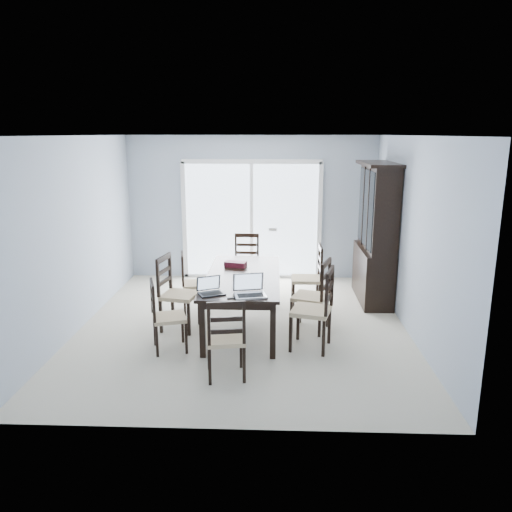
# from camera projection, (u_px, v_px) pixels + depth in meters

# --- Properties ---
(floor) EXTENTS (5.00, 5.00, 0.00)m
(floor) POSITION_uv_depth(u_px,v_px,m) (243.00, 326.00, 6.98)
(floor) COLOR beige
(floor) RESTS_ON ground
(ceiling) EXTENTS (5.00, 5.00, 0.00)m
(ceiling) POSITION_uv_depth(u_px,v_px,m) (242.00, 136.00, 6.36)
(ceiling) COLOR white
(ceiling) RESTS_ON back_wall
(back_wall) EXTENTS (4.50, 0.02, 2.60)m
(back_wall) POSITION_uv_depth(u_px,v_px,m) (252.00, 208.00, 9.10)
(back_wall) COLOR #9CA9BA
(back_wall) RESTS_ON floor
(wall_left) EXTENTS (0.02, 5.00, 2.60)m
(wall_left) POSITION_uv_depth(u_px,v_px,m) (77.00, 234.00, 6.76)
(wall_left) COLOR #9CA9BA
(wall_left) RESTS_ON floor
(wall_right) EXTENTS (0.02, 5.00, 2.60)m
(wall_right) POSITION_uv_depth(u_px,v_px,m) (412.00, 237.00, 6.58)
(wall_right) COLOR #9CA9BA
(wall_right) RESTS_ON floor
(balcony) EXTENTS (4.50, 2.00, 0.10)m
(balcony) POSITION_uv_depth(u_px,v_px,m) (254.00, 265.00, 10.39)
(balcony) COLOR gray
(balcony) RESTS_ON ground
(railing) EXTENTS (4.50, 0.06, 1.10)m
(railing) POSITION_uv_depth(u_px,v_px,m) (256.00, 228.00, 11.22)
(railing) COLOR #99999E
(railing) RESTS_ON balcony
(dining_table) EXTENTS (1.00, 2.20, 0.75)m
(dining_table) POSITION_uv_depth(u_px,v_px,m) (243.00, 280.00, 6.82)
(dining_table) COLOR black
(dining_table) RESTS_ON floor
(china_hutch) EXTENTS (0.50, 1.38, 2.20)m
(china_hutch) POSITION_uv_depth(u_px,v_px,m) (376.00, 235.00, 7.86)
(china_hutch) COLOR black
(china_hutch) RESTS_ON floor
(sliding_door) EXTENTS (2.52, 0.05, 2.18)m
(sliding_door) POSITION_uv_depth(u_px,v_px,m) (252.00, 220.00, 9.12)
(sliding_door) COLOR silver
(sliding_door) RESTS_ON floor
(chair_left_near) EXTENTS (0.50, 0.49, 1.04)m
(chair_left_near) POSITION_uv_depth(u_px,v_px,m) (162.00, 309.00, 6.09)
(chair_left_near) COLOR black
(chair_left_near) RESTS_ON floor
(chair_left_mid) EXTENTS (0.54, 0.53, 1.18)m
(chair_left_mid) POSITION_uv_depth(u_px,v_px,m) (172.00, 285.00, 6.78)
(chair_left_mid) COLOR black
(chair_left_mid) RESTS_ON floor
(chair_left_far) EXTENTS (0.47, 0.46, 1.05)m
(chair_left_far) POSITION_uv_depth(u_px,v_px,m) (190.00, 276.00, 7.44)
(chair_left_far) COLOR black
(chair_left_far) RESTS_ON floor
(chair_right_near) EXTENTS (0.57, 0.56, 1.20)m
(chair_right_near) POSITION_uv_depth(u_px,v_px,m) (320.00, 300.00, 6.11)
(chair_right_near) COLOR black
(chair_right_near) RESTS_ON floor
(chair_right_mid) EXTENTS (0.57, 0.56, 1.15)m
(chair_right_mid) POSITION_uv_depth(u_px,v_px,m) (317.00, 288.00, 6.69)
(chair_right_mid) COLOR black
(chair_right_mid) RESTS_ON floor
(chair_right_far) EXTENTS (0.45, 0.43, 1.14)m
(chair_right_far) POSITION_uv_depth(u_px,v_px,m) (313.00, 270.00, 7.57)
(chair_right_far) COLOR black
(chair_right_far) RESTS_ON floor
(chair_end_near) EXTENTS (0.47, 0.48, 1.08)m
(chair_end_near) POSITION_uv_depth(u_px,v_px,m) (226.00, 331.00, 5.33)
(chair_end_near) COLOR black
(chair_end_near) RESTS_ON floor
(chair_end_far) EXTENTS (0.43, 0.44, 1.12)m
(chair_end_far) POSITION_uv_depth(u_px,v_px,m) (246.00, 256.00, 8.49)
(chair_end_far) COLOR black
(chair_end_far) RESTS_ON floor
(laptop_dark) EXTENTS (0.36, 0.32, 0.20)m
(laptop_dark) POSITION_uv_depth(u_px,v_px,m) (212.00, 290.00, 5.96)
(laptop_dark) COLOR black
(laptop_dark) RESTS_ON dining_table
(laptop_silver) EXTENTS (0.42, 0.33, 0.26)m
(laptop_silver) POSITION_uv_depth(u_px,v_px,m) (250.00, 291.00, 5.89)
(laptop_silver) COLOR #B1B1B3
(laptop_silver) RESTS_ON dining_table
(book_stack) EXTENTS (0.37, 0.34, 0.05)m
(book_stack) POSITION_uv_depth(u_px,v_px,m) (248.00, 282.00, 6.41)
(book_stack) COLOR maroon
(book_stack) RESTS_ON dining_table
(cell_phone) EXTENTS (0.11, 0.07, 0.01)m
(cell_phone) POSITION_uv_depth(u_px,v_px,m) (231.00, 298.00, 5.83)
(cell_phone) COLOR black
(cell_phone) RESTS_ON dining_table
(game_box) EXTENTS (0.33, 0.22, 0.08)m
(game_box) POSITION_uv_depth(u_px,v_px,m) (236.00, 264.00, 7.21)
(game_box) COLOR #490E1C
(game_box) RESTS_ON dining_table
(hot_tub) EXTENTS (1.94, 1.76, 0.94)m
(hot_tub) POSITION_uv_depth(u_px,v_px,m) (235.00, 242.00, 10.12)
(hot_tub) COLOR brown
(hot_tub) RESTS_ON balcony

